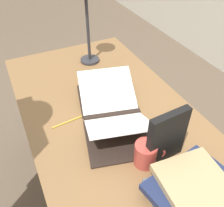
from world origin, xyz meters
TOP-DOWN VIEW (x-y plane):
  - ground_plane at (0.00, 0.00)m, footprint 12.00×12.00m
  - reading_desk at (0.00, 0.00)m, footprint 1.53×0.79m
  - open_book at (0.01, -0.00)m, footprint 0.60×0.41m
  - book_stack_tall at (0.49, 0.07)m, footprint 0.27×0.33m
  - book_standing_upright at (0.31, 0.08)m, footprint 0.04×0.17m
  - coffee_mug at (0.30, 0.00)m, footprint 0.09×0.12m
  - pencil at (-0.05, -0.20)m, footprint 0.02×0.17m

SIDE VIEW (x-z plane):
  - ground_plane at x=0.00m, z-range 0.00..0.00m
  - reading_desk at x=0.00m, z-range 0.28..1.01m
  - pencil at x=-0.05m, z-range 0.74..0.74m
  - open_book at x=0.01m, z-range 0.71..0.84m
  - book_stack_tall at x=0.49m, z-range 0.73..0.82m
  - coffee_mug at x=0.30m, z-range 0.74..0.84m
  - book_standing_upright at x=0.31m, z-range 0.74..0.97m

